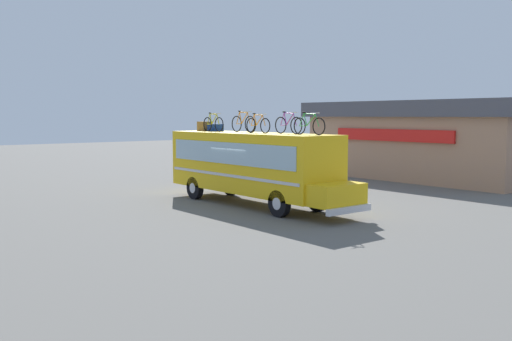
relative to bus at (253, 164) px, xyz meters
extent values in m
plane|color=#605E59|center=(-0.18, 0.00, -1.81)|extent=(120.00, 120.00, 0.00)
cube|color=yellow|center=(-0.18, 0.00, 0.06)|extent=(9.29, 2.34, 2.55)
cube|color=yellow|center=(5.01, 0.00, -0.81)|extent=(1.10, 2.15, 0.81)
cube|color=#99B7C6|center=(-0.18, -1.19, 0.49)|extent=(8.54, 0.04, 0.91)
cube|color=#99B7C6|center=(-0.18, 1.19, 0.49)|extent=(8.54, 0.04, 0.91)
cube|color=silver|center=(-0.18, -1.19, -0.45)|extent=(8.92, 0.03, 0.12)
cube|color=silver|center=(-0.18, 1.19, -0.45)|extent=(8.92, 0.03, 0.12)
cube|color=silver|center=(5.62, 0.00, -1.29)|extent=(0.16, 2.22, 0.24)
cylinder|color=black|center=(2.98, -1.03, -1.29)|extent=(1.05, 0.28, 1.05)
cylinder|color=silver|center=(2.98, -1.03, -1.29)|extent=(0.47, 0.30, 0.47)
cylinder|color=black|center=(2.98, 1.03, -1.29)|extent=(1.05, 0.28, 1.05)
cylinder|color=silver|center=(2.98, 1.03, -1.29)|extent=(0.47, 0.30, 0.47)
cylinder|color=black|center=(-3.06, -1.03, -1.29)|extent=(1.05, 0.28, 1.05)
cylinder|color=silver|center=(-3.06, -1.03, -1.29)|extent=(0.47, 0.30, 0.47)
cylinder|color=black|center=(-3.06, 1.03, -1.29)|extent=(1.05, 0.28, 1.05)
cylinder|color=silver|center=(-3.06, 1.03, -1.29)|extent=(0.47, 0.30, 0.47)
cube|color=olive|center=(-3.86, 0.07, 1.57)|extent=(0.59, 0.53, 0.46)
cube|color=#193899|center=(-3.07, 0.17, 1.51)|extent=(0.61, 0.54, 0.35)
torus|color=black|center=(-3.02, -0.32, 1.67)|extent=(0.68, 0.04, 0.68)
torus|color=black|center=(-2.07, -0.32, 1.67)|extent=(0.68, 0.04, 0.68)
cylinder|color=#B2B20C|center=(-2.74, -0.32, 1.93)|extent=(0.19, 0.04, 0.48)
cylinder|color=#B2B20C|center=(-2.45, -0.32, 1.91)|extent=(0.45, 0.04, 0.47)
cylinder|color=#B2B20C|center=(-2.53, -0.32, 2.15)|extent=(0.57, 0.04, 0.07)
cylinder|color=#B2B20C|center=(-2.84, -0.32, 1.68)|extent=(0.36, 0.03, 0.05)
cylinder|color=#B2B20C|center=(-2.92, -0.32, 1.92)|extent=(0.24, 0.03, 0.50)
cylinder|color=#B2B20C|center=(-2.15, -0.32, 1.90)|extent=(0.20, 0.03, 0.47)
cylinder|color=silver|center=(-2.24, -0.32, 2.18)|extent=(0.03, 0.44, 0.03)
ellipsoid|color=black|center=(-2.81, -0.32, 2.21)|extent=(0.20, 0.08, 0.06)
torus|color=black|center=(-1.57, 0.30, 1.70)|extent=(0.74, 0.04, 0.74)
torus|color=black|center=(-0.57, 0.30, 1.70)|extent=(0.74, 0.04, 0.74)
cylinder|color=orange|center=(-1.27, 0.30, 1.98)|extent=(0.19, 0.04, 0.53)
cylinder|color=orange|center=(-0.97, 0.30, 1.97)|extent=(0.47, 0.04, 0.51)
cylinder|color=orange|center=(-1.05, 0.30, 2.22)|extent=(0.60, 0.04, 0.07)
cylinder|color=orange|center=(-1.38, 0.30, 1.71)|extent=(0.38, 0.03, 0.05)
cylinder|color=orange|center=(-1.46, 0.30, 1.97)|extent=(0.25, 0.03, 0.55)
cylinder|color=orange|center=(-0.66, 0.30, 1.96)|extent=(0.21, 0.03, 0.51)
cylinder|color=silver|center=(-0.75, 0.30, 2.26)|extent=(0.03, 0.44, 0.03)
ellipsoid|color=black|center=(-1.35, 0.30, 2.28)|extent=(0.20, 0.08, 0.06)
torus|color=black|center=(0.05, -0.11, 1.66)|extent=(0.65, 0.04, 0.65)
torus|color=black|center=(1.00, -0.11, 1.66)|extent=(0.65, 0.04, 0.65)
cylinder|color=orange|center=(0.33, -0.11, 1.90)|extent=(0.19, 0.04, 0.46)
cylinder|color=orange|center=(0.62, -0.11, 1.89)|extent=(0.44, 0.04, 0.44)
cylinder|color=orange|center=(0.54, -0.11, 2.11)|extent=(0.57, 0.04, 0.07)
cylinder|color=orange|center=(0.23, -0.11, 1.67)|extent=(0.36, 0.03, 0.05)
cylinder|color=orange|center=(0.15, -0.11, 1.89)|extent=(0.24, 0.03, 0.48)
cylinder|color=orange|center=(0.91, -0.11, 1.88)|extent=(0.20, 0.03, 0.45)
cylinder|color=silver|center=(0.83, -0.11, 2.15)|extent=(0.03, 0.44, 0.03)
ellipsoid|color=black|center=(0.26, -0.11, 2.17)|extent=(0.20, 0.08, 0.06)
torus|color=black|center=(1.53, 0.28, 1.68)|extent=(0.70, 0.04, 0.70)
torus|color=black|center=(2.48, 0.28, 1.68)|extent=(0.70, 0.04, 0.70)
cylinder|color=purple|center=(1.81, 0.28, 1.95)|extent=(0.19, 0.04, 0.50)
cylinder|color=purple|center=(2.10, 0.28, 1.93)|extent=(0.45, 0.04, 0.48)
cylinder|color=purple|center=(2.02, 0.28, 2.18)|extent=(0.57, 0.04, 0.07)
cylinder|color=purple|center=(1.71, 0.28, 1.69)|extent=(0.36, 0.03, 0.05)
cylinder|color=purple|center=(1.63, 0.28, 1.94)|extent=(0.24, 0.03, 0.52)
cylinder|color=purple|center=(2.40, 0.28, 1.92)|extent=(0.20, 0.03, 0.49)
cylinder|color=silver|center=(2.31, 0.28, 2.21)|extent=(0.03, 0.44, 0.03)
ellipsoid|color=black|center=(1.74, 0.28, 2.23)|extent=(0.20, 0.08, 0.06)
torus|color=black|center=(2.85, 0.12, 1.67)|extent=(0.68, 0.04, 0.68)
torus|color=black|center=(3.92, 0.12, 1.67)|extent=(0.68, 0.04, 0.68)
cylinder|color=green|center=(3.17, 0.12, 1.93)|extent=(0.20, 0.04, 0.48)
cylinder|color=green|center=(3.49, 0.12, 1.91)|extent=(0.49, 0.04, 0.47)
cylinder|color=green|center=(3.41, 0.12, 2.15)|extent=(0.64, 0.04, 0.07)
cylinder|color=green|center=(3.06, 0.12, 1.68)|extent=(0.41, 0.03, 0.05)
cylinder|color=green|center=(2.97, 0.12, 1.92)|extent=(0.26, 0.03, 0.50)
cylinder|color=green|center=(3.82, 0.12, 1.90)|extent=(0.22, 0.03, 0.47)
cylinder|color=silver|center=(3.73, 0.12, 2.18)|extent=(0.03, 0.44, 0.03)
ellipsoid|color=black|center=(3.09, 0.12, 2.20)|extent=(0.20, 0.08, 0.06)
cube|color=tan|center=(-1.77, 15.86, 0.10)|extent=(13.92, 8.03, 3.83)
cube|color=#4C4C56|center=(-1.77, 15.86, 2.49)|extent=(15.03, 8.68, 0.95)
cube|color=red|center=(-1.77, 11.74, 0.94)|extent=(8.35, 0.16, 0.70)
camera|label=1|loc=(19.21, -15.07, 2.07)|focal=39.57mm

